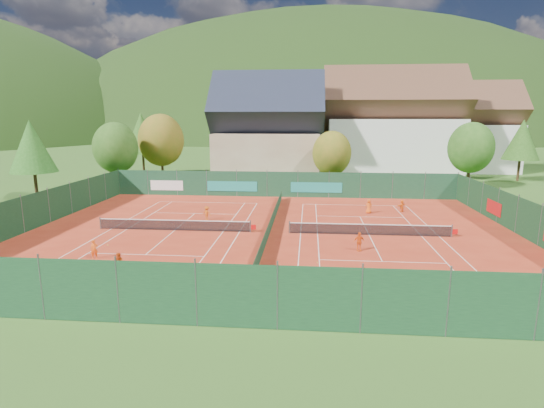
% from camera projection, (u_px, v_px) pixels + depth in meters
% --- Properties ---
extents(ground, '(600.00, 600.00, 0.00)m').
position_uv_depth(ground, '(270.00, 233.00, 34.67)').
color(ground, '#2D561B').
rests_on(ground, ground).
extents(clay_pad, '(40.00, 32.00, 0.01)m').
position_uv_depth(clay_pad, '(270.00, 233.00, 34.67)').
color(clay_pad, '#AC2F19').
rests_on(clay_pad, ground).
extents(court_markings_left, '(11.03, 23.83, 0.00)m').
position_uv_depth(court_markings_left, '(175.00, 230.00, 35.35)').
color(court_markings_left, white).
rests_on(court_markings_left, ground).
extents(court_markings_right, '(11.03, 23.83, 0.00)m').
position_uv_depth(court_markings_right, '(369.00, 235.00, 33.98)').
color(court_markings_right, white).
rests_on(court_markings_right, ground).
extents(tennis_net_left, '(13.30, 0.10, 1.02)m').
position_uv_depth(tennis_net_left, '(176.00, 225.00, 35.24)').
color(tennis_net_left, '#59595B').
rests_on(tennis_net_left, ground).
extents(tennis_net_right, '(13.30, 0.10, 1.02)m').
position_uv_depth(tennis_net_right, '(371.00, 229.00, 33.87)').
color(tennis_net_right, '#59595B').
rests_on(tennis_net_right, ground).
extents(court_divider, '(0.03, 28.80, 1.00)m').
position_uv_depth(court_divider, '(270.00, 227.00, 34.57)').
color(court_divider, '#153922').
rests_on(court_divider, ground).
extents(fence_north, '(40.00, 0.10, 3.00)m').
position_uv_depth(fence_north, '(279.00, 185.00, 50.02)').
color(fence_north, '#163D25').
rests_on(fence_north, ground).
extents(fence_south, '(40.00, 0.04, 3.00)m').
position_uv_depth(fence_south, '(236.00, 296.00, 18.75)').
color(fence_south, '#163C21').
rests_on(fence_south, ground).
extents(fence_west, '(0.04, 32.00, 3.00)m').
position_uv_depth(fence_west, '(36.00, 210.00, 36.08)').
color(fence_west, '#13351C').
rests_on(fence_west, ground).
extents(fence_east, '(0.09, 32.00, 3.00)m').
position_uv_depth(fence_east, '(527.00, 220.00, 32.71)').
color(fence_east, '#13361C').
rests_on(fence_east, ground).
extents(chalet, '(16.20, 12.00, 16.00)m').
position_uv_depth(chalet, '(268.00, 135.00, 62.87)').
color(chalet, '#C9AD8E').
rests_on(chalet, ground).
extents(hotel_block_a, '(21.60, 11.00, 17.25)m').
position_uv_depth(hotel_block_a, '(392.00, 129.00, 66.94)').
color(hotel_block_a, silver).
rests_on(hotel_block_a, ground).
extents(hotel_block_b, '(17.28, 10.00, 15.50)m').
position_uv_depth(hotel_block_b, '(465.00, 133.00, 73.71)').
color(hotel_block_b, silver).
rests_on(hotel_block_b, ground).
extents(tree_west_front, '(5.72, 5.72, 8.69)m').
position_uv_depth(tree_west_front, '(115.00, 148.00, 54.99)').
color(tree_west_front, '#473019').
rests_on(tree_west_front, ground).
extents(tree_west_mid, '(6.44, 6.44, 9.78)m').
position_uv_depth(tree_west_mid, '(161.00, 140.00, 60.36)').
color(tree_west_mid, '#4B2D1A').
rests_on(tree_west_mid, ground).
extents(tree_west_back, '(5.60, 5.60, 10.00)m').
position_uv_depth(tree_west_back, '(142.00, 133.00, 68.55)').
color(tree_west_back, '#412D17').
rests_on(tree_west_back, ground).
extents(tree_center, '(5.01, 5.01, 7.60)m').
position_uv_depth(tree_center, '(332.00, 153.00, 54.67)').
color(tree_center, '#4D341B').
rests_on(tree_center, ground).
extents(tree_east_front, '(5.72, 5.72, 8.69)m').
position_uv_depth(tree_east_front, '(471.00, 148.00, 54.95)').
color(tree_east_front, '#402917').
rests_on(tree_east_front, ground).
extents(tree_east_mid, '(5.04, 5.04, 9.00)m').
position_uv_depth(tree_east_mid, '(522.00, 140.00, 61.76)').
color(tree_east_mid, '#462F19').
rests_on(tree_east_mid, ground).
extents(tree_west_side, '(5.04, 5.04, 9.00)m').
position_uv_depth(tree_west_side, '(32.00, 146.00, 47.56)').
color(tree_west_side, '#432618').
rests_on(tree_west_side, ground).
extents(tree_east_back, '(7.15, 7.15, 10.86)m').
position_uv_depth(tree_east_back, '(448.00, 133.00, 70.12)').
color(tree_east_back, '#472E19').
rests_on(tree_east_back, ground).
extents(mountain_backdrop, '(820.00, 530.00, 242.00)m').
position_uv_depth(mountain_backdrop, '(349.00, 196.00, 268.03)').
color(mountain_backdrop, black).
rests_on(mountain_backdrop, ground).
extents(ball_hopper, '(0.34, 0.34, 0.80)m').
position_uv_depth(ball_hopper, '(522.00, 295.00, 21.18)').
color(ball_hopper, slate).
rests_on(ball_hopper, ground).
extents(loose_ball_0, '(0.07, 0.07, 0.07)m').
position_uv_depth(loose_ball_0, '(108.00, 245.00, 31.24)').
color(loose_ball_0, '#CCD833').
rests_on(loose_ball_0, ground).
extents(loose_ball_1, '(0.07, 0.07, 0.07)m').
position_uv_depth(loose_ball_1, '(317.00, 262.00, 27.50)').
color(loose_ball_1, '#CCD833').
rests_on(loose_ball_1, ground).
extents(player_left_near, '(0.57, 0.52, 1.30)m').
position_uv_depth(player_left_near, '(94.00, 249.00, 28.17)').
color(player_left_near, orange).
rests_on(player_left_near, ground).
extents(player_left_mid, '(0.69, 0.57, 1.27)m').
position_uv_depth(player_left_mid, '(119.00, 263.00, 25.60)').
color(player_left_mid, '#CC4912').
rests_on(player_left_mid, ground).
extents(player_left_far, '(0.97, 0.77, 1.32)m').
position_uv_depth(player_left_far, '(207.00, 213.00, 38.83)').
color(player_left_far, '#CB5412').
rests_on(player_left_far, ground).
extents(player_right_near, '(0.87, 0.55, 1.38)m').
position_uv_depth(player_right_near, '(359.00, 242.00, 29.82)').
color(player_right_near, '#F75C15').
rests_on(player_right_near, ground).
extents(player_right_far_a, '(0.76, 0.59, 1.39)m').
position_uv_depth(player_right_far_a, '(369.00, 206.00, 41.57)').
color(player_right_far_a, orange).
rests_on(player_right_far_a, ground).
extents(player_right_far_b, '(1.09, 1.01, 1.22)m').
position_uv_depth(player_right_far_b, '(402.00, 206.00, 42.21)').
color(player_right_far_b, orange).
rests_on(player_right_far_b, ground).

